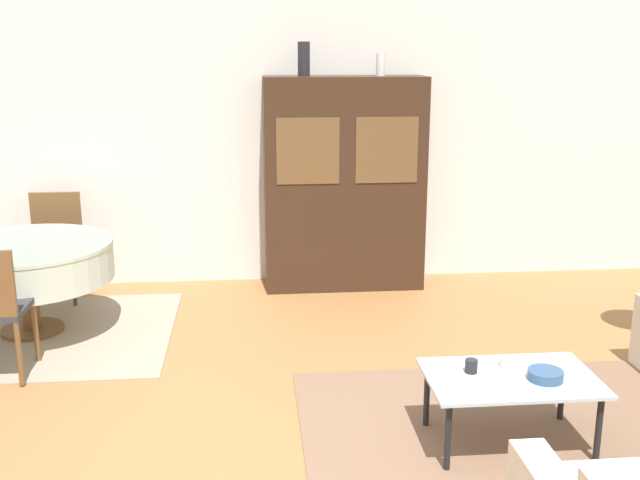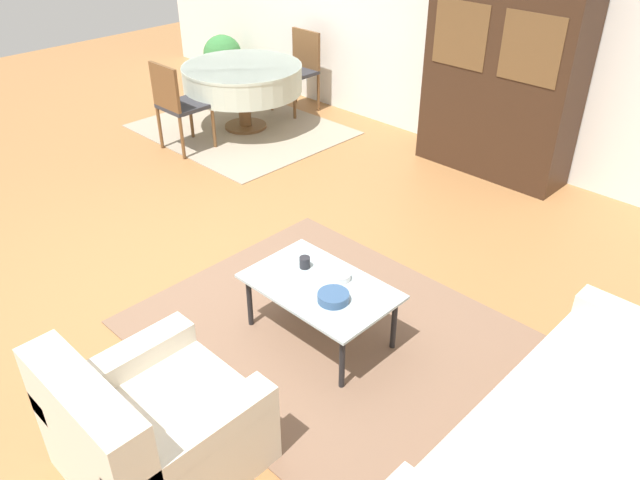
{
  "view_description": "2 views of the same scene",
  "coord_description": "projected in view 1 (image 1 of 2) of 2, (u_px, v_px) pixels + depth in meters",
  "views": [
    {
      "loc": [
        -0.25,
        -3.4,
        2.2
      ],
      "look_at": [
        0.2,
        1.4,
        0.95
      ],
      "focal_mm": 42.0,
      "sensor_mm": 36.0,
      "label": 1
    },
    {
      "loc": [
        3.38,
        -1.95,
        2.72
      ],
      "look_at": [
        1.17,
        0.33,
        0.75
      ],
      "focal_mm": 35.0,
      "sensor_mm": 36.0,
      "label": 2
    }
  ],
  "objects": [
    {
      "name": "coffee_table",
      "position": [
        511.0,
        383.0,
        4.18
      ],
      "size": [
        0.95,
        0.6,
        0.41
      ],
      "color": "black",
      "rests_on": "area_rug"
    },
    {
      "name": "display_cabinet",
      "position": [
        344.0,
        184.0,
        6.89
      ],
      "size": [
        1.46,
        0.48,
        1.95
      ],
      "color": "#382316",
      "rests_on": "ground_plane"
    },
    {
      "name": "area_rug",
      "position": [
        523.0,
        437.0,
        4.33
      ],
      "size": [
        2.56,
        1.98,
        0.01
      ],
      "color": "brown",
      "rests_on": "ground_plane"
    },
    {
      "name": "wall_back",
      "position": [
        277.0,
        140.0,
        7.02
      ],
      "size": [
        10.0,
        0.06,
        2.7
      ],
      "color": "white",
      "rests_on": "ground_plane"
    },
    {
      "name": "bowl_small",
      "position": [
        512.0,
        363.0,
        4.3
      ],
      "size": [
        0.14,
        0.14,
        0.04
      ],
      "color": "white",
      "rests_on": "coffee_table"
    },
    {
      "name": "vase_short",
      "position": [
        381.0,
        65.0,
        6.65
      ],
      "size": [
        0.08,
        0.08,
        0.2
      ],
      "color": "white",
      "rests_on": "display_cabinet"
    },
    {
      "name": "vase_tall",
      "position": [
        304.0,
        59.0,
        6.57
      ],
      "size": [
        0.11,
        0.11,
        0.3
      ],
      "color": "#232328",
      "rests_on": "display_cabinet"
    },
    {
      "name": "dining_chair_far",
      "position": [
        55.0,
        239.0,
        6.66
      ],
      "size": [
        0.44,
        0.44,
        0.93
      ],
      "rotation": [
        0.0,
        0.0,
        3.14
      ],
      "color": "brown",
      "rests_on": "dining_rug"
    },
    {
      "name": "dining_table",
      "position": [
        26.0,
        262.0,
        5.8
      ],
      "size": [
        1.33,
        1.33,
        0.72
      ],
      "color": "brown",
      "rests_on": "dining_rug"
    },
    {
      "name": "dining_rug",
      "position": [
        32.0,
        335.0,
        5.88
      ],
      "size": [
        2.18,
        1.81,
        0.01
      ],
      "color": "gray",
      "rests_on": "ground_plane"
    },
    {
      "name": "bowl",
      "position": [
        545.0,
        375.0,
        4.12
      ],
      "size": [
        0.19,
        0.19,
        0.06
      ],
      "color": "#33517A",
      "rests_on": "coffee_table"
    },
    {
      "name": "cup",
      "position": [
        471.0,
        366.0,
        4.21
      ],
      "size": [
        0.07,
        0.07,
        0.08
      ],
      "color": "#232328",
      "rests_on": "coffee_table"
    }
  ]
}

